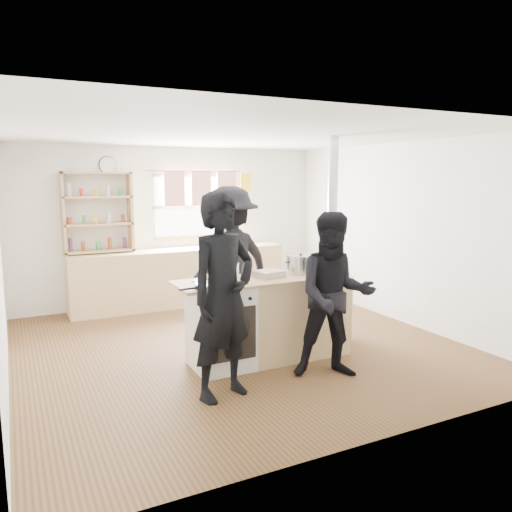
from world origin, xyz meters
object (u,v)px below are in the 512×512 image
(person_near_right, at_px, (335,296))
(cooking_island, at_px, (270,318))
(skillet_greens, at_px, (212,285))
(roast_tray, at_px, (269,273))
(thermos, at_px, (223,236))
(stockpot_stove, at_px, (229,270))
(bread_board, at_px, (331,268))
(flue_heater, at_px, (330,288))
(person_near_left, at_px, (223,297))
(person_far, at_px, (230,263))
(stockpot_counter, at_px, (300,264))

(person_near_right, bearing_deg, cooking_island, 139.41)
(cooking_island, relative_size, skillet_greens, 5.27)
(roast_tray, xyz_separation_m, person_near_right, (0.36, -0.74, -0.13))
(thermos, height_order, skillet_greens, thermos)
(stockpot_stove, distance_m, bread_board, 1.18)
(flue_heater, distance_m, person_near_left, 2.06)
(thermos, xyz_separation_m, skillet_greens, (-1.37, -2.99, -0.11))
(thermos, xyz_separation_m, person_far, (-0.67, -1.83, -0.11))
(skillet_greens, bearing_deg, bread_board, 5.11)
(roast_tray, xyz_separation_m, person_near_left, (-0.83, -0.68, -0.03))
(person_near_left, height_order, person_far, person_far)
(person_near_left, relative_size, person_far, 0.99)
(thermos, bearing_deg, flue_heater, -81.38)
(stockpot_stove, bearing_deg, thermos, 68.67)
(stockpot_stove, relative_size, person_far, 0.12)
(stockpot_counter, xyz_separation_m, person_far, (-0.49, 0.88, -0.08))
(stockpot_stove, height_order, person_near_right, person_near_right)
(roast_tray, height_order, person_near_right, person_near_right)
(bread_board, height_order, person_near_left, person_near_left)
(roast_tray, height_order, person_far, person_far)
(skillet_greens, height_order, stockpot_counter, stockpot_counter)
(thermos, bearing_deg, stockpot_stove, -111.33)
(flue_heater, bearing_deg, bread_board, -125.56)
(stockpot_counter, xyz_separation_m, person_near_left, (-1.26, -0.72, -0.09))
(stockpot_counter, height_order, person_near_left, person_near_left)
(skillet_greens, relative_size, stockpot_counter, 1.18)
(skillet_greens, xyz_separation_m, person_near_left, (-0.07, -0.45, -0.01))
(roast_tray, distance_m, person_far, 0.93)
(cooking_island, xyz_separation_m, person_near_right, (0.35, -0.73, 0.37))
(stockpot_stove, bearing_deg, flue_heater, 1.31)
(roast_tray, bearing_deg, flue_heater, 13.46)
(bread_board, bearing_deg, thermos, 92.93)
(person_near_right, bearing_deg, flue_heater, 80.92)
(stockpot_stove, xyz_separation_m, person_near_right, (0.74, -0.94, -0.17))
(cooking_island, relative_size, person_near_right, 1.17)
(skillet_greens, xyz_separation_m, stockpot_counter, (1.20, 0.27, 0.08))
(skillet_greens, relative_size, bread_board, 1.13)
(roast_tray, bearing_deg, bread_board, -7.06)
(person_near_right, bearing_deg, thermos, 109.86)
(roast_tray, height_order, flue_heater, flue_heater)
(skillet_greens, relative_size, roast_tray, 1.07)
(roast_tray, relative_size, stockpot_counter, 1.11)
(flue_heater, height_order, person_near_right, flue_heater)
(skillet_greens, xyz_separation_m, roast_tray, (0.77, 0.23, 0.01))
(stockpot_stove, height_order, bread_board, stockpot_stove)
(stockpot_stove, xyz_separation_m, person_near_left, (-0.44, -0.89, -0.06))
(roast_tray, distance_m, flue_heater, 1.06)
(cooking_island, distance_m, stockpot_counter, 0.71)
(bread_board, bearing_deg, person_near_left, -159.72)
(thermos, relative_size, bread_board, 0.99)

